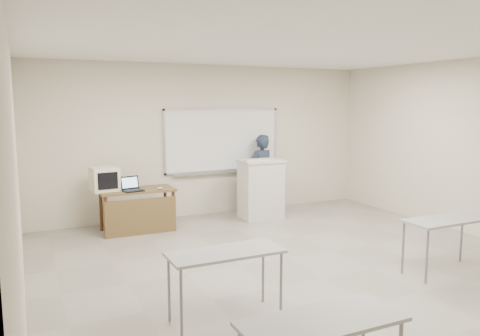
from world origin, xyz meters
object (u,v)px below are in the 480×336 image
podium (261,189)px  instructor_desk (139,203)px  keyboard (257,160)px  presenter (261,173)px  crt_monitor (104,179)px  mouse (160,188)px  whiteboard (223,141)px  laptop (132,187)px

podium → instructor_desk: bearing=-177.8°
keyboard → presenter: (0.44, 0.65, -0.36)m
podium → crt_monitor: size_ratio=2.35×
instructor_desk → keyboard: 2.36m
podium → crt_monitor: crt_monitor is taller
instructor_desk → crt_monitor: (-0.53, 0.23, 0.43)m
presenter → mouse: bearing=5.8°
crt_monitor → presenter: presenter is taller
keyboard → mouse: bearing=-176.6°
instructor_desk → presenter: (2.70, 0.54, 0.28)m
podium → mouse: podium is taller
instructor_desk → whiteboard: bearing=22.5°
instructor_desk → podium: podium is taller
podium → laptop: size_ratio=3.52×
laptop → presenter: 2.85m
crt_monitor → keyboard: bearing=-12.4°
presenter → crt_monitor: bearing=-4.0°
crt_monitor → mouse: size_ratio=4.52×
laptop → mouse: laptop is taller
crt_monitor → keyboard: (2.79, -0.35, 0.22)m
podium → crt_monitor: 2.98m
whiteboard → crt_monitor: size_ratio=5.06×
mouse → laptop: bearing=174.1°
mouse → keyboard: bearing=2.7°
crt_monitor → podium: bearing=-9.8°
podium → keyboard: keyboard is taller
crt_monitor → laptop: (0.43, -0.25, -0.14)m
laptop → presenter: bearing=0.9°
mouse → presenter: size_ratio=0.07×
podium → presenter: bearing=63.9°
mouse → keyboard: (1.90, -0.02, 0.40)m
instructor_desk → mouse: 0.45m
instructor_desk → crt_monitor: size_ratio=2.62×
whiteboard → presenter: whiteboard is taller
laptop → instructor_desk: bearing=-1.7°
podium → laptop: 2.52m
whiteboard → keyboard: size_ratio=5.10×
instructor_desk → presenter: presenter is taller
crt_monitor → presenter: (3.23, 0.31, -0.15)m
crt_monitor → presenter: bearing=0.1°
podium → mouse: (-2.05, -0.10, 0.19)m
whiteboard → crt_monitor: bearing=-167.6°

